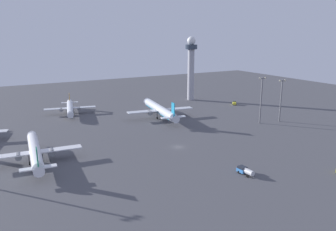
{
  "coord_description": "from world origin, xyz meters",
  "views": [
    {
      "loc": [
        -67.49,
        -113.25,
        45.94
      ],
      "look_at": [
        14.55,
        34.67,
        4.0
      ],
      "focal_mm": 36.35,
      "sensor_mm": 36.0,
      "label": 1
    }
  ],
  "objects": [
    {
      "name": "ground_plane",
      "position": [
        0.0,
        0.0,
        0.0
      ],
      "size": [
        416.0,
        416.0,
        0.0
      ],
      "primitive_type": "plane",
      "color": "#4C4C51"
    },
    {
      "name": "control_tower",
      "position": [
        57.89,
        80.81,
        24.56
      ],
      "size": [
        8.0,
        8.0,
        42.77
      ],
      "color": "#A8A8B2",
      "rests_on": "ground"
    },
    {
      "name": "airplane_near_gate",
      "position": [
        -53.4,
        10.65,
        4.07
      ],
      "size": [
        32.76,
        42.04,
        10.78
      ],
      "rotation": [
        0.0,
        0.0,
        -0.09
      ],
      "color": "white",
      "rests_on": "ground"
    },
    {
      "name": "airplane_mid_apron",
      "position": [
        16.09,
        46.31,
        4.57
      ],
      "size": [
        36.78,
        47.09,
        12.09
      ],
      "rotation": [
        0.0,
        0.0,
        -0.14
      ],
      "color": "silver",
      "rests_on": "ground"
    },
    {
      "name": "airplane_taxiway_distant",
      "position": [
        -24.81,
        78.83,
        3.57
      ],
      "size": [
        28.56,
        36.46,
        9.43
      ],
      "rotation": [
        0.0,
        0.0,
        2.92
      ],
      "color": "silver",
      "rests_on": "ground"
    },
    {
      "name": "fuel_truck",
      "position": [
        5.34,
        -34.45,
        1.37
      ],
      "size": [
        2.78,
        6.43,
        2.35
      ],
      "rotation": [
        0.0,
        0.0,
        0.07
      ],
      "color": "#3372BF",
      "rests_on": "ground"
    },
    {
      "name": "cargo_loader",
      "position": [
        73.81,
        53.31,
        1.18
      ],
      "size": [
        3.97,
        4.52,
        2.25
      ],
      "rotation": [
        0.0,
        0.0,
        5.68
      ],
      "color": "yellow",
      "rests_on": "ground"
    },
    {
      "name": "apron_light_central",
      "position": [
        55.66,
        11.48,
        13.73
      ],
      "size": [
        4.8,
        0.9,
        23.85
      ],
      "color": "slate",
      "rests_on": "ground"
    },
    {
      "name": "apron_light_west",
      "position": [
        67.29,
        9.23,
        12.83
      ],
      "size": [
        4.8,
        0.9,
        22.09
      ],
      "color": "slate",
      "rests_on": "ground"
    }
  ]
}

